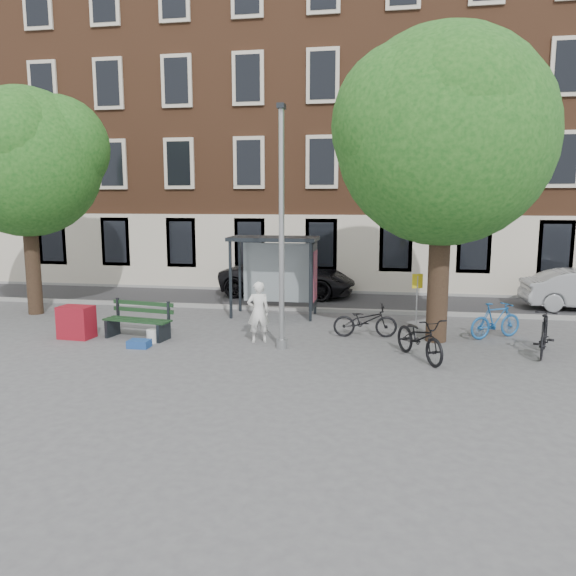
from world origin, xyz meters
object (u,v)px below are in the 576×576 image
(bench, at_px, (139,322))
(notice_sign, at_px, (417,292))
(bike_a, at_px, (365,321))
(bike_d, at_px, (544,334))
(bike_c, at_px, (420,338))
(painter, at_px, (258,312))
(bike_b, at_px, (496,320))
(car_dark, at_px, (288,277))
(red_stand, at_px, (76,322))
(bus_shelter, at_px, (286,258))
(lamppost, at_px, (282,241))

(bench, relative_size, notice_sign, 1.13)
(bench, bearing_deg, bike_a, 20.11)
(bike_d, bearing_deg, bike_c, 34.46)
(bike_a, height_order, bike_d, bike_d)
(painter, height_order, bike_b, painter)
(car_dark, height_order, notice_sign, notice_sign)
(bike_d, distance_m, red_stand, 12.33)
(painter, distance_m, bike_c, 4.30)
(bench, xyz_separation_m, bike_d, (10.63, 0.06, 0.09))
(painter, height_order, car_dark, painter)
(bus_shelter, bearing_deg, notice_sign, -28.14)
(bike_b, relative_size, bike_d, 0.93)
(bus_shelter, relative_size, notice_sign, 1.60)
(bike_a, relative_size, red_stand, 1.97)
(lamppost, bearing_deg, bus_shelter, 98.43)
(bus_shelter, height_order, red_stand, bus_shelter)
(notice_sign, bearing_deg, bike_b, -14.77)
(bench, bearing_deg, lamppost, 3.34)
(bench, xyz_separation_m, bike_a, (6.20, 1.18, 0.01))
(bench, xyz_separation_m, car_dark, (2.90, 7.55, 0.29))
(lamppost, xyz_separation_m, bus_shelter, (-0.61, 4.11, -0.87))
(lamppost, xyz_separation_m, bike_a, (2.08, 1.61, -2.32))
(bench, xyz_separation_m, bike_c, (7.57, -0.85, 0.08))
(bike_a, distance_m, notice_sign, 1.64)
(painter, bearing_deg, notice_sign, 177.46)
(painter, height_order, bench, painter)
(bike_a, height_order, notice_sign, notice_sign)
(bus_shelter, bearing_deg, bike_d, -26.90)
(red_stand, bearing_deg, bus_shelter, 37.37)
(bike_a, relative_size, bike_c, 0.87)
(car_dark, relative_size, red_stand, 5.94)
(bike_a, height_order, car_dark, car_dark)
(bike_b, xyz_separation_m, bike_d, (0.85, -1.59, 0.04))
(bike_a, distance_m, red_stand, 8.04)
(lamppost, xyz_separation_m, painter, (-0.74, 0.54, -1.95))
(bike_d, bearing_deg, red_stand, 19.58)
(bike_d, bearing_deg, car_dark, -26.28)
(bench, bearing_deg, red_stand, -160.20)
(bus_shelter, bearing_deg, red_stand, -142.63)
(lamppost, height_order, car_dark, lamppost)
(lamppost, distance_m, car_dark, 8.33)
(bike_d, distance_m, notice_sign, 3.41)
(bike_b, bearing_deg, bike_a, 66.73)
(painter, relative_size, bike_c, 0.82)
(lamppost, bearing_deg, painter, 143.57)
(notice_sign, bearing_deg, red_stand, 171.69)
(painter, bearing_deg, car_dark, -106.83)
(bus_shelter, bearing_deg, car_dark, 99.00)
(bike_a, bearing_deg, bike_b, -88.48)
(lamppost, xyz_separation_m, bench, (-4.13, 0.44, -2.33))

